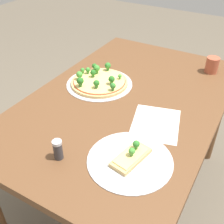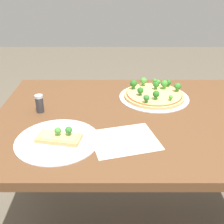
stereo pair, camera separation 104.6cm
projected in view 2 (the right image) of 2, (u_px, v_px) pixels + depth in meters
name	position (u px, v px, depth m)	size (l,w,h in m)	color
dining_table	(146.00, 133.00, 1.26)	(1.33, 0.86, 0.73)	brown
pizza_tray_whole	(154.00, 94.00, 1.38)	(0.34, 0.34, 0.07)	silver
pizza_tray_slice	(58.00, 139.00, 1.04)	(0.31, 0.31, 0.06)	silver
condiment_shaker	(39.00, 104.00, 1.23)	(0.04, 0.04, 0.08)	#333338
paper_menu	(124.00, 140.00, 1.05)	(0.24, 0.19, 0.00)	white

